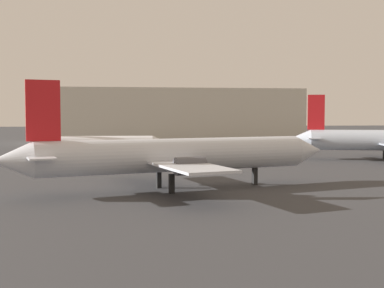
% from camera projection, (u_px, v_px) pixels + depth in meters
% --- Properties ---
extents(airplane_on_taxiway, '(33.32, 22.66, 10.22)m').
position_uv_depth(airplane_on_taxiway, '(175.00, 155.00, 47.47)').
color(airplane_on_taxiway, silver).
rests_on(airplane_on_taxiway, ground_plane).
extents(airplane_far_right, '(22.39, 22.09, 8.45)m').
position_uv_depth(airplane_far_right, '(99.00, 143.00, 80.80)').
color(airplane_far_right, white).
rests_on(airplane_far_right, ground_plane).
extents(terminal_building, '(65.02, 18.34, 13.92)m').
position_uv_depth(terminal_building, '(177.00, 116.00, 131.74)').
color(terminal_building, beige).
rests_on(terminal_building, ground_plane).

